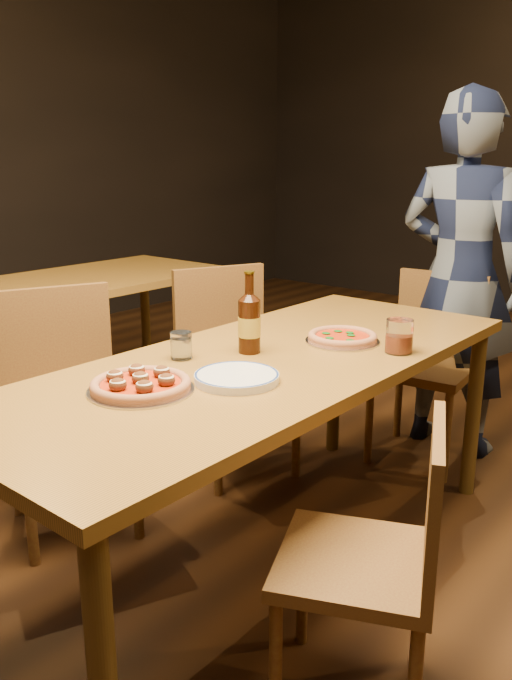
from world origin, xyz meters
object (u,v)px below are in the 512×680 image
Objects in this scene: table_left at (48,297)px; table_main at (266,379)px; chair_end at (424,367)px; pizza_meatball at (141,384)px; chair_main_nw at (69,411)px; chair_main_sw at (239,370)px; plate_stack at (237,378)px; pizza_margherita at (342,337)px; beer_bottle at (249,324)px; diner at (460,277)px; amber_glass at (399,336)px; water_glass at (181,345)px; chair_main_e at (355,560)px.

table_main is at bearing -10.01° from table_left.
chair_end is 1.62m from pizza_meatball.
table_main is at bearing -44.81° from chair_main_nw.
chair_main_sw is at bearing 9.56° from table_left.
chair_main_sw is 1.01m from plate_stack.
chair_end is (0.03, 1.12, -0.23)m from table_main.
chair_main_nw is 3.64× the size of pizza_margherita.
chair_main_sw reaches higher than table_left.
beer_bottle is (-0.17, 0.25, 0.08)m from plate_stack.
plate_stack is (0.64, -0.73, 0.29)m from chair_main_sw.
chair_main_nw reaches higher than chair_main_sw.
diner is (0.61, 0.87, 0.37)m from chair_main_sw.
pizza_meatball is 0.27m from plate_stack.
pizza_margherita is 1.06× the size of plate_stack.
diner reaches higher than amber_glass.
water_glass is at bearing -17.79° from table_left.
chair_end is (0.58, 0.63, -0.02)m from chair_main_sw.
table_left is 1.18m from chair_main_sw.
beer_bottle is at bearing 170.79° from table_main.
table_left is 2.12× the size of chair_main_sw.
diner is (-0.49, 1.69, 0.43)m from chair_main_e.
diner is at bearing 83.94° from beer_bottle.
table_main is 1.19× the size of diner.
pizza_meatball reaches higher than table_left.
pizza_meatball is 0.18× the size of diner.
pizza_meatball is at bearing -88.34° from beer_bottle.
chair_main_nw is at bearing 64.88° from diner.
chair_end is (0.73, 1.40, -0.02)m from chair_main_nw.
table_main is 22.89× the size of water_glass.
amber_glass is at bearing 176.57° from chair_main_e.
chair_main_sw is 1.05× the size of chair_end.
pizza_margherita is 0.58m from water_glass.
table_main is at bearing 81.82° from pizza_meatball.
chair_main_nw is 10.80× the size of water_glass.
beer_bottle reaches higher than chair_main_e.
table_left is at bearing -179.21° from amber_glass.
chair_end is at bearing 81.34° from diner.
table_main is at bearing -144.94° from chair_main_e.
water_glass reaches higher than pizza_margherita.
chair_end is at bearing 175.48° from chair_main_e.
beer_bottle is (-0.08, 0.01, 0.17)m from table_main.
diner is at bearing 31.08° from table_left.
diner is at bearing 85.96° from pizza_meatball.
table_main is 1.37m from diner.
chair_end is (-0.52, 1.45, 0.04)m from chair_main_e.
chair_main_sw is at bearing 164.79° from pizza_margherita.
amber_glass is at bearing 69.09° from plate_stack.
diner reaches higher than pizza_margherita.
chair_main_nw reaches higher than pizza_margherita.
chair_main_nw is at bearing -158.26° from table_main.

